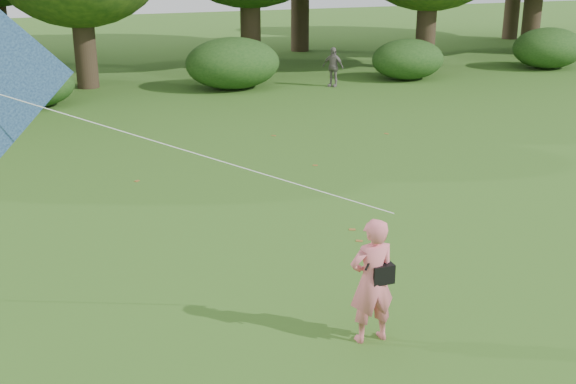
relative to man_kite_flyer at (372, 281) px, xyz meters
name	(u,v)px	position (x,y,z in m)	size (l,w,h in m)	color
ground	(391,334)	(0.34, 0.01, -0.87)	(100.00, 100.00, 0.00)	#265114
man_kite_flyer	(372,281)	(0.00, 0.00, 0.00)	(0.63, 0.42, 1.73)	#EC6F7C
bystander_right	(333,67)	(6.97, 17.05, -0.14)	(0.86, 0.36, 1.46)	gray
crossbody_bag	(381,273)	(0.12, -0.03, 0.11)	(0.43, 0.20, 0.70)	black
shrub_band	(132,73)	(-0.38, 17.62, -0.01)	(39.15, 3.22, 1.88)	#264919
fallen_leaves	(318,210)	(1.28, 4.87, -0.86)	(11.61, 14.62, 0.01)	brown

